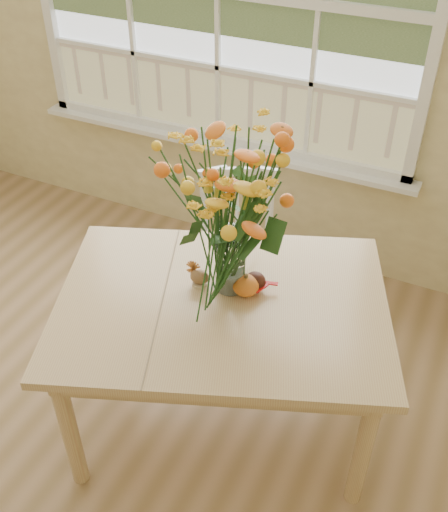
% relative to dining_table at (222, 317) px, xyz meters
% --- Properties ---
extents(wall_back, '(4.00, 0.02, 2.70)m').
position_rel_dining_table_xyz_m(wall_back, '(-0.65, 1.35, 0.72)').
color(wall_back, '#CAB881').
rests_on(wall_back, floor).
extents(dining_table, '(1.61, 1.38, 0.72)m').
position_rel_dining_table_xyz_m(dining_table, '(0.00, 0.00, 0.00)').
color(dining_table, tan).
rests_on(dining_table, floor).
extents(windsor_chair, '(0.53, 0.52, 0.86)m').
position_rel_dining_table_xyz_m(windsor_chair, '(-0.24, 0.70, -0.15)').
color(windsor_chair, white).
rests_on(windsor_chair, floor).
extents(flower_vase, '(0.59, 0.59, 0.70)m').
position_rel_dining_table_xyz_m(flower_vase, '(-0.01, 0.10, 0.51)').
color(flower_vase, white).
rests_on(flower_vase, dining_table).
extents(pumpkin, '(0.11, 0.11, 0.09)m').
position_rel_dining_table_xyz_m(pumpkin, '(0.07, 0.08, 0.13)').
color(pumpkin, '#CE4F18').
rests_on(pumpkin, dining_table).
extents(turkey_figurine, '(0.09, 0.07, 0.10)m').
position_rel_dining_table_xyz_m(turkey_figurine, '(-0.13, 0.05, 0.13)').
color(turkey_figurine, '#CCB78C').
rests_on(turkey_figurine, dining_table).
extents(dark_gourd, '(0.13, 0.12, 0.08)m').
position_rel_dining_table_xyz_m(dark_gourd, '(0.09, 0.12, 0.13)').
color(dark_gourd, '#38160F').
rests_on(dark_gourd, dining_table).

